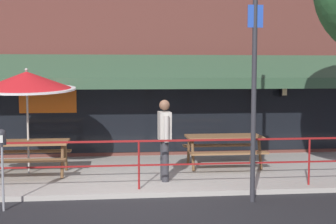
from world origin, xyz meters
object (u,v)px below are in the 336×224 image
at_px(pedestrian_walking, 165,136).
at_px(street_sign_pole, 254,71).
at_px(picnic_table_left, 27,148).
at_px(picnic_table_centre, 224,142).
at_px(parking_meter_near, 2,145).
at_px(patio_umbrella_left, 27,81).

bearing_deg(pedestrian_walking, street_sign_pole, -43.79).
xyz_separation_m(picnic_table_left, picnic_table_centre, (4.53, 0.44, 0.00)).
xyz_separation_m(picnic_table_centre, parking_meter_near, (-4.49, -2.78, 0.44)).
height_order(pedestrian_walking, street_sign_pole, street_sign_pole).
height_order(picnic_table_centre, patio_umbrella_left, patio_umbrella_left).
bearing_deg(parking_meter_near, pedestrian_walking, 27.55).
bearing_deg(street_sign_pole, picnic_table_left, 153.42).
xyz_separation_m(parking_meter_near, street_sign_pole, (4.43, 0.11, 1.26)).
distance_m(parking_meter_near, street_sign_pole, 4.60).
bearing_deg(street_sign_pole, pedestrian_walking, 136.21).
xyz_separation_m(picnic_table_left, street_sign_pole, (4.46, -2.23, 1.70)).
bearing_deg(patio_umbrella_left, picnic_table_left, -90.00).
xyz_separation_m(picnic_table_centre, street_sign_pole, (-0.07, -2.67, 1.70)).
bearing_deg(picnic_table_centre, patio_umbrella_left, -176.61).
relative_size(picnic_table_centre, street_sign_pole, 0.38).
bearing_deg(street_sign_pole, parking_meter_near, -178.60).
relative_size(picnic_table_left, street_sign_pole, 0.38).
height_order(picnic_table_centre, pedestrian_walking, pedestrian_walking).
distance_m(picnic_table_centre, patio_umbrella_left, 4.77).
height_order(patio_umbrella_left, pedestrian_walking, patio_umbrella_left).
xyz_separation_m(picnic_table_left, patio_umbrella_left, (-0.00, 0.17, 1.47)).
xyz_separation_m(pedestrian_walking, street_sign_pole, (1.49, -1.42, 1.35)).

